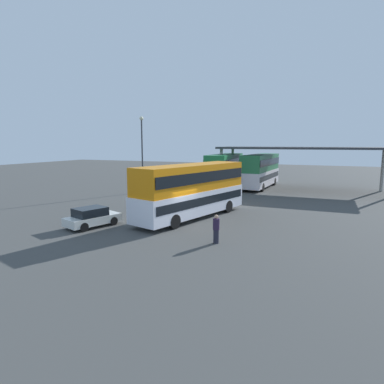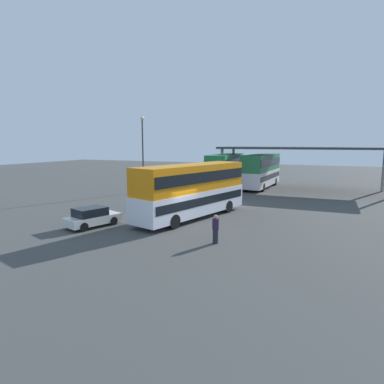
% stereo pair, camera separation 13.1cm
% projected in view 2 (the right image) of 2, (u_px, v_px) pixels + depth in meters
% --- Properties ---
extents(ground_plane, '(140.00, 140.00, 0.00)m').
position_uv_depth(ground_plane, '(178.00, 225.00, 22.71)').
color(ground_plane, '#414241').
extents(double_decker_main, '(5.39, 11.08, 4.10)m').
position_uv_depth(double_decker_main, '(192.00, 189.00, 24.73)').
color(double_decker_main, white).
rests_on(double_decker_main, ground_plane).
extents(parked_hatchback, '(2.77, 4.01, 1.35)m').
position_uv_depth(parked_hatchback, '(92.00, 217.00, 22.29)').
color(parked_hatchback, silver).
rests_on(parked_hatchback, ground_plane).
extents(double_decker_near_canopy, '(2.98, 10.36, 4.30)m').
position_uv_depth(double_decker_near_canopy, '(226.00, 170.00, 41.46)').
color(double_decker_near_canopy, silver).
rests_on(double_decker_near_canopy, ground_plane).
extents(double_decker_mid_row, '(3.17, 10.62, 4.27)m').
position_uv_depth(double_decker_mid_row, '(261.00, 170.00, 41.59)').
color(double_decker_mid_row, silver).
rests_on(double_decker_mid_row, ground_plane).
extents(depot_canopy, '(19.53, 6.53, 5.24)m').
position_uv_depth(depot_canopy, '(301.00, 150.00, 38.99)').
color(depot_canopy, '#33353A').
rests_on(depot_canopy, ground_plane).
extents(lamppost_tall, '(0.44, 0.44, 8.70)m').
position_uv_depth(lamppost_tall, '(143.00, 146.00, 37.33)').
color(lamppost_tall, '#33353A').
rests_on(lamppost_tall, ground_plane).
extents(pedestrian_waiting, '(0.38, 0.38, 1.67)m').
position_uv_depth(pedestrian_waiting, '(216.00, 229.00, 18.53)').
color(pedestrian_waiting, '#262633').
rests_on(pedestrian_waiting, ground_plane).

